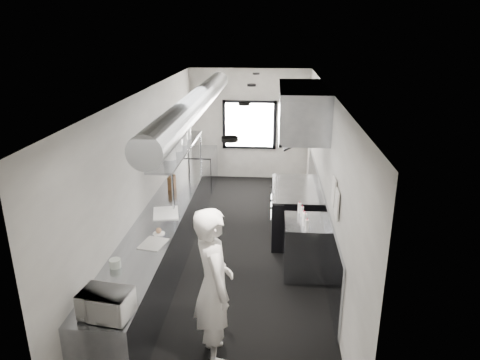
% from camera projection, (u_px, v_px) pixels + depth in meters
% --- Properties ---
extents(floor, '(3.00, 8.00, 0.01)m').
position_uv_depth(floor, '(236.00, 249.00, 7.94)').
color(floor, black).
rests_on(floor, ground).
extents(ceiling, '(3.00, 8.00, 0.01)m').
position_uv_depth(ceiling, '(236.00, 91.00, 7.02)').
color(ceiling, silver).
rests_on(ceiling, wall_back).
extents(wall_back, '(3.00, 0.02, 2.80)m').
position_uv_depth(wall_back, '(249.00, 125.00, 11.24)').
color(wall_back, beige).
rests_on(wall_back, floor).
extents(wall_front, '(3.00, 0.02, 2.80)m').
position_uv_depth(wall_front, '(196.00, 327.00, 3.72)').
color(wall_front, beige).
rests_on(wall_front, floor).
extents(wall_left, '(0.02, 8.00, 2.80)m').
position_uv_depth(wall_left, '(149.00, 173.00, 7.59)').
color(wall_left, beige).
rests_on(wall_left, floor).
extents(wall_right, '(0.02, 8.00, 2.80)m').
position_uv_depth(wall_right, '(326.00, 177.00, 7.37)').
color(wall_right, beige).
rests_on(wall_right, floor).
extents(wall_cladding, '(0.03, 5.50, 1.10)m').
position_uv_depth(wall_cladding, '(320.00, 217.00, 7.94)').
color(wall_cladding, gray).
rests_on(wall_cladding, wall_right).
extents(hvac_duct, '(0.40, 6.40, 0.40)m').
position_uv_depth(hvac_duct, '(197.00, 102.00, 7.53)').
color(hvac_duct, '#94989C').
rests_on(hvac_duct, ceiling).
extents(service_window, '(1.36, 0.05, 1.25)m').
position_uv_depth(service_window, '(249.00, 125.00, 11.21)').
color(service_window, white).
rests_on(service_window, wall_back).
extents(exhaust_hood, '(0.81, 2.20, 0.88)m').
position_uv_depth(exhaust_hood, '(302.00, 110.00, 7.73)').
color(exhaust_hood, gray).
rests_on(exhaust_hood, ceiling).
extents(prep_counter, '(0.70, 6.00, 0.90)m').
position_uv_depth(prep_counter, '(165.00, 237.00, 7.41)').
color(prep_counter, gray).
rests_on(prep_counter, floor).
extents(pass_shelf, '(0.45, 3.00, 0.68)m').
position_uv_depth(pass_shelf, '(178.00, 150.00, 8.46)').
color(pass_shelf, gray).
rests_on(pass_shelf, prep_counter).
extents(range, '(0.88, 1.60, 0.94)m').
position_uv_depth(range, '(294.00, 211.00, 8.37)').
color(range, black).
rests_on(range, floor).
extents(bottle_station, '(0.65, 0.80, 0.90)m').
position_uv_depth(bottle_station, '(304.00, 247.00, 7.05)').
color(bottle_station, gray).
rests_on(bottle_station, floor).
extents(far_work_table, '(0.70, 1.20, 0.90)m').
position_uv_depth(far_work_table, '(200.00, 169.00, 10.89)').
color(far_work_table, gray).
rests_on(far_work_table, floor).
extents(notice_sheet_a, '(0.02, 0.28, 0.38)m').
position_uv_depth(notice_sheet_a, '(334.00, 191.00, 6.18)').
color(notice_sheet_a, silver).
rests_on(notice_sheet_a, wall_right).
extents(notice_sheet_b, '(0.02, 0.28, 0.38)m').
position_uv_depth(notice_sheet_b, '(337.00, 204.00, 5.87)').
color(notice_sheet_b, silver).
rests_on(notice_sheet_b, wall_right).
extents(line_cook, '(0.69, 0.82, 1.93)m').
position_uv_depth(line_cook, '(214.00, 286.00, 5.08)').
color(line_cook, silver).
rests_on(line_cook, floor).
extents(microwave, '(0.53, 0.44, 0.29)m').
position_uv_depth(microwave, '(106.00, 304.00, 4.62)').
color(microwave, silver).
rests_on(microwave, prep_counter).
extents(deli_tub_a, '(0.13, 0.13, 0.09)m').
position_uv_depth(deli_tub_a, '(104.00, 289.00, 5.05)').
color(deli_tub_a, beige).
rests_on(deli_tub_a, prep_counter).
extents(deli_tub_b, '(0.19, 0.19, 0.11)m').
position_uv_depth(deli_tub_b, '(115.00, 263.00, 5.59)').
color(deli_tub_b, beige).
rests_on(deli_tub_b, prep_counter).
extents(newspaper, '(0.39, 0.45, 0.01)m').
position_uv_depth(newspaper, '(153.00, 244.00, 6.19)').
color(newspaper, beige).
rests_on(newspaper, prep_counter).
extents(small_plate, '(0.21, 0.21, 0.01)m').
position_uv_depth(small_plate, '(159.00, 234.00, 6.48)').
color(small_plate, white).
rests_on(small_plate, prep_counter).
extents(pastry, '(0.08, 0.08, 0.08)m').
position_uv_depth(pastry, '(159.00, 231.00, 6.47)').
color(pastry, tan).
rests_on(pastry, small_plate).
extents(cutting_board, '(0.51, 0.61, 0.02)m').
position_uv_depth(cutting_board, '(166.00, 213.00, 7.19)').
color(cutting_board, white).
rests_on(cutting_board, prep_counter).
extents(knife_block, '(0.12, 0.23, 0.24)m').
position_uv_depth(knife_block, '(172.00, 182.00, 8.25)').
color(knife_block, '#56361E').
rests_on(knife_block, prep_counter).
extents(plate_stack_a, '(0.23, 0.23, 0.27)m').
position_uv_depth(plate_stack_a, '(169.00, 152.00, 7.72)').
color(plate_stack_a, white).
rests_on(plate_stack_a, pass_shelf).
extents(plate_stack_b, '(0.34, 0.34, 0.34)m').
position_uv_depth(plate_stack_b, '(175.00, 142.00, 8.24)').
color(plate_stack_b, white).
rests_on(plate_stack_b, pass_shelf).
extents(plate_stack_c, '(0.35, 0.35, 0.38)m').
position_uv_depth(plate_stack_c, '(180.00, 135.00, 8.65)').
color(plate_stack_c, white).
rests_on(plate_stack_c, pass_shelf).
extents(plate_stack_d, '(0.32, 0.32, 0.39)m').
position_uv_depth(plate_stack_d, '(185.00, 129.00, 9.10)').
color(plate_stack_d, white).
rests_on(plate_stack_d, pass_shelf).
extents(squeeze_bottle_a, '(0.07, 0.07, 0.17)m').
position_uv_depth(squeeze_bottle_a, '(307.00, 225.00, 6.56)').
color(squeeze_bottle_a, white).
rests_on(squeeze_bottle_a, bottle_station).
extents(squeeze_bottle_b, '(0.08, 0.08, 0.20)m').
position_uv_depth(squeeze_bottle_b, '(305.00, 220.00, 6.73)').
color(squeeze_bottle_b, white).
rests_on(squeeze_bottle_b, bottle_station).
extents(squeeze_bottle_c, '(0.06, 0.06, 0.16)m').
position_uv_depth(squeeze_bottle_c, '(304.00, 217.00, 6.88)').
color(squeeze_bottle_c, white).
rests_on(squeeze_bottle_c, bottle_station).
extents(squeeze_bottle_d, '(0.07, 0.07, 0.16)m').
position_uv_depth(squeeze_bottle_d, '(302.00, 212.00, 7.07)').
color(squeeze_bottle_d, white).
rests_on(squeeze_bottle_d, bottle_station).
extents(squeeze_bottle_e, '(0.07, 0.07, 0.17)m').
position_uv_depth(squeeze_bottle_e, '(299.00, 208.00, 7.19)').
color(squeeze_bottle_e, white).
rests_on(squeeze_bottle_e, bottle_station).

